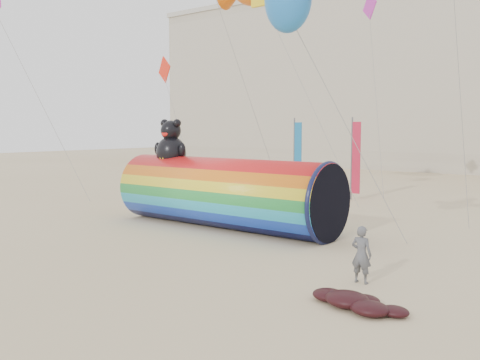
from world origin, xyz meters
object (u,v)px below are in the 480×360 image
Objects in this scene: windsock_assembly at (224,191)px; kite_handler at (361,254)px; hotel_building at (392,79)px; fabric_bundle at (355,302)px.

windsock_assembly is 9.79m from kite_handler.
hotel_building reaches higher than kite_handler.
hotel_building is at bearing 103.68° from windsock_assembly.
windsock_assembly is (10.49, -43.07, -8.64)m from hotel_building.
windsock_assembly is at bearing -27.23° from kite_handler.
fabric_bundle is at bearing -67.79° from hotel_building.
windsock_assembly is 4.16× the size of fabric_bundle.
windsock_assembly is 6.43× the size of kite_handler.
kite_handler reaches higher than fabric_bundle.
fabric_bundle is (0.88, -2.14, -0.68)m from kite_handler.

